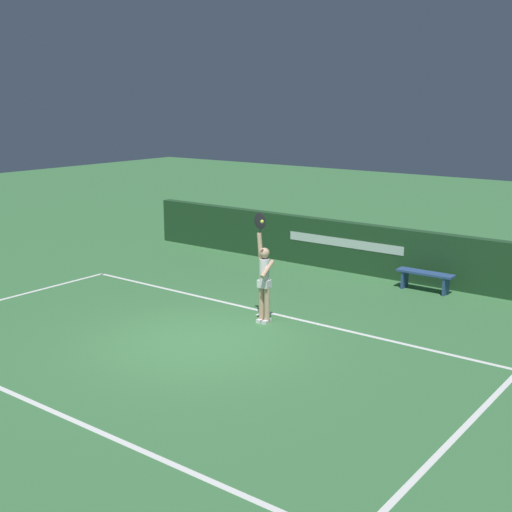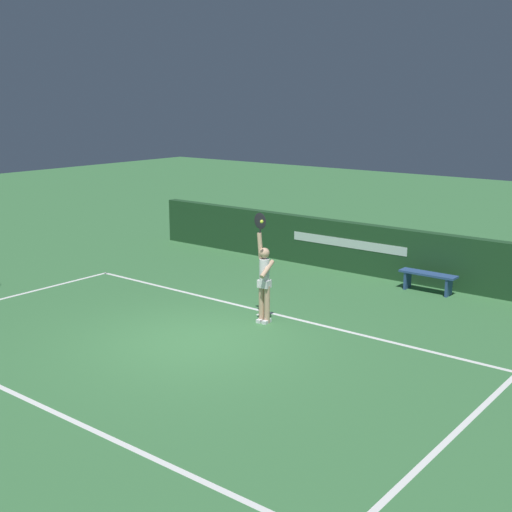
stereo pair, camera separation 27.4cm
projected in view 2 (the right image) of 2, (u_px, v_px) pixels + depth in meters
name	position (u px, v px, depth m)	size (l,w,h in m)	color
ground_plane	(194.00, 341.00, 13.12)	(60.00, 60.00, 0.00)	#3D7942
court_lines	(172.00, 349.00, 12.68)	(11.01, 5.94, 0.00)	white
back_wall	(364.00, 249.00, 18.01)	(14.42, 0.30, 1.34)	#1F4625
tennis_player	(264.00, 278.00, 13.99)	(0.44, 0.47, 2.33)	tan
tennis_ball	(262.00, 222.00, 13.34)	(0.07, 0.07, 0.07)	#C8D839
courtside_bench_near	(428.00, 278.00, 16.33)	(1.40, 0.36, 0.48)	#2E4C86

